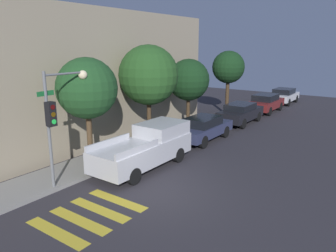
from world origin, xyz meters
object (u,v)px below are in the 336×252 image
(sedan_near_corner, at_px, (203,128))
(sedan_middle, at_px, (240,113))
(pickup_truck, at_px, (147,147))
(tree_far_end, at_px, (189,80))
(sedan_tail_of_row, at_px, (284,95))
(sedan_far_end, at_px, (265,103))
(tree_behind_truck, at_px, (228,68))
(tree_near_corner, at_px, (87,89))
(traffic_light_pole, at_px, (59,108))
(tree_midblock, at_px, (148,75))

(sedan_near_corner, xyz_separation_m, sedan_middle, (5.37, -0.00, 0.02))
(pickup_truck, bearing_deg, sedan_middle, -0.00)
(sedan_near_corner, xyz_separation_m, tree_far_end, (1.78, 2.19, 2.52))
(sedan_tail_of_row, bearing_deg, sedan_far_end, 180.00)
(pickup_truck, xyz_separation_m, sedan_far_end, (15.81, -0.00, -0.16))
(sedan_far_end, height_order, sedan_tail_of_row, sedan_far_end)
(tree_behind_truck, bearing_deg, sedan_far_end, -37.37)
(sedan_middle, xyz_separation_m, tree_near_corner, (-12.08, 2.19, 2.83))
(sedan_middle, distance_m, sedan_far_end, 5.18)
(sedan_middle, distance_m, sedan_tail_of_row, 10.33)
(sedan_middle, height_order, sedan_far_end, sedan_far_end)
(sedan_middle, bearing_deg, tree_near_corner, 169.73)
(traffic_light_pole, bearing_deg, sedan_far_end, -3.72)
(sedan_middle, relative_size, tree_behind_truck, 0.87)
(pickup_truck, xyz_separation_m, tree_midblock, (2.90, 2.19, 2.94))
(tree_near_corner, relative_size, tree_behind_truck, 0.98)
(sedan_middle, bearing_deg, traffic_light_pole, 174.94)
(sedan_near_corner, bearing_deg, sedan_far_end, -0.00)
(sedan_tail_of_row, height_order, tree_far_end, tree_far_end)
(sedan_middle, bearing_deg, tree_far_end, 148.62)
(sedan_middle, relative_size, tree_near_corner, 0.89)
(tree_behind_truck, bearing_deg, sedan_tail_of_row, -15.29)
(sedan_far_end, bearing_deg, traffic_light_pole, 176.28)
(tree_near_corner, bearing_deg, sedan_near_corner, -18.07)
(sedan_far_end, bearing_deg, pickup_truck, 180.00)
(pickup_truck, distance_m, tree_far_end, 7.73)
(traffic_light_pole, distance_m, sedan_middle, 14.54)
(sedan_far_end, distance_m, tree_far_end, 9.38)
(tree_near_corner, bearing_deg, tree_midblock, 0.00)
(sedan_near_corner, distance_m, sedan_far_end, 10.55)
(pickup_truck, height_order, tree_midblock, tree_midblock)
(sedan_far_end, bearing_deg, sedan_middle, 180.00)
(pickup_truck, bearing_deg, tree_midblock, 37.06)
(traffic_light_pole, height_order, sedan_near_corner, traffic_light_pole)
(tree_midblock, relative_size, tree_behind_truck, 1.09)
(sedan_far_end, distance_m, sedan_tail_of_row, 5.14)
(traffic_light_pole, distance_m, sedan_tail_of_row, 24.76)
(tree_near_corner, relative_size, tree_far_end, 1.08)
(tree_far_end, bearing_deg, traffic_light_pole, -175.06)
(traffic_light_pole, bearing_deg, sedan_middle, -5.06)
(tree_midblock, xyz_separation_m, tree_behind_truck, (10.04, -0.00, -0.11))
(sedan_far_end, relative_size, tree_behind_truck, 0.87)
(tree_near_corner, height_order, tree_midblock, tree_midblock)
(sedan_tail_of_row, height_order, tree_near_corner, tree_near_corner)
(traffic_light_pole, xyz_separation_m, sedan_tail_of_row, (24.61, -1.27, -2.41))
(sedan_middle, xyz_separation_m, sedan_far_end, (5.18, -0.00, 0.01))
(traffic_light_pole, xyz_separation_m, sedan_far_end, (19.47, -1.27, -2.39))
(sedan_far_end, distance_m, tree_near_corner, 17.63)
(sedan_middle, height_order, sedan_tail_of_row, sedan_middle)
(pickup_truck, bearing_deg, tree_behind_truck, 9.60)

